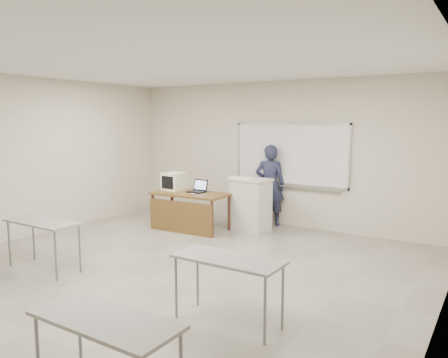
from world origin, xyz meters
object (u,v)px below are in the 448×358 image
Objects in this scene: laptop at (198,189)px; crt_monitor at (174,181)px; mouse at (192,194)px; instructor_desk at (187,203)px; whiteboard at (291,155)px; presenter at (270,185)px; podium at (251,204)px; keyboard at (241,178)px.

crt_monitor is at bearing -175.78° from laptop.
crt_monitor is at bearing 171.34° from mouse.
instructor_desk is 3.43× the size of crt_monitor.
whiteboard is 0.76m from presenter.
keyboard is (-0.15, -0.12, 0.53)m from podium.
whiteboard is 2.19m from mouse.
presenter is at bearing 75.49° from keyboard.
keyboard is (1.41, 0.35, 0.13)m from crt_monitor.
mouse is at bearing -68.82° from laptop.
whiteboard is at bearing 65.16° from mouse.
presenter is (0.11, 0.62, 0.32)m from podium.
presenter is at bearing 45.54° from laptop.
presenter reaches higher than keyboard.
laptop is 0.38m from mouse.
whiteboard is at bearing 62.66° from podium.
keyboard is at bearing 30.87° from instructor_desk.
crt_monitor is 1.35× the size of laptop.
instructor_desk is 3.05× the size of keyboard.
mouse is at bearing -130.81° from keyboard.
whiteboard is 1.62× the size of instructor_desk.
crt_monitor is at bearing -157.37° from podium.
podium is 2.08× the size of keyboard.
instructor_desk is at bearing -23.68° from crt_monitor.
presenter reaches higher than laptop.
podium reaches higher than instructor_desk.
podium is (1.05, 0.71, -0.03)m from instructor_desk.
podium is 1.19m from mouse.
crt_monitor reaches higher than instructor_desk.
presenter is (1.09, 1.06, 0.04)m from laptop.
keyboard is (0.83, 0.32, 0.25)m from laptop.
mouse is (-1.35, -1.57, -0.71)m from whiteboard.
presenter is (1.67, 1.09, -0.08)m from crt_monitor.
laptop is 0.92m from keyboard.
podium is at bearing -123.07° from whiteboard.
presenter is at bearing 85.51° from podium.
crt_monitor is (-1.56, -0.47, 0.40)m from podium.
instructor_desk is (-1.55, -1.48, -0.92)m from whiteboard.
crt_monitor is 0.89× the size of keyboard.
crt_monitor is 0.80m from mouse.
crt_monitor is 0.26× the size of presenter.
whiteboard is at bearing -177.52° from presenter.
mouse is (-0.85, -0.80, 0.24)m from podium.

